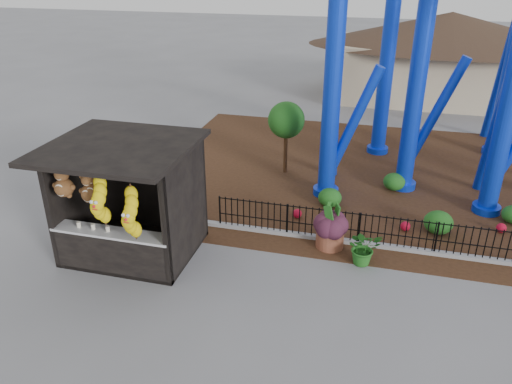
% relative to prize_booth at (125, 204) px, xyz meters
% --- Properties ---
extents(ground, '(120.00, 120.00, 0.00)m').
position_rel_prize_booth_xyz_m(ground, '(3.00, -0.91, -1.53)').
color(ground, slate).
rests_on(ground, ground).
extents(mulch_bed, '(18.00, 12.00, 0.02)m').
position_rel_prize_booth_xyz_m(mulch_bed, '(7.00, 7.09, -1.52)').
color(mulch_bed, '#331E11').
rests_on(mulch_bed, ground).
extents(curb, '(18.00, 0.18, 0.12)m').
position_rel_prize_booth_xyz_m(curb, '(7.00, 2.09, -1.47)').
color(curb, gray).
rests_on(curb, ground).
extents(prize_booth, '(3.50, 3.40, 3.12)m').
position_rel_prize_booth_xyz_m(prize_booth, '(0.00, 0.00, 0.00)').
color(prize_booth, black).
rests_on(prize_booth, ground).
extents(picket_fence, '(12.20, 0.06, 1.00)m').
position_rel_prize_booth_xyz_m(picket_fence, '(7.90, 2.09, -1.03)').
color(picket_fence, black).
rests_on(picket_fence, ground).
extents(terracotta_planter, '(0.98, 0.98, 0.57)m').
position_rel_prize_booth_xyz_m(terracotta_planter, '(5.06, 1.79, -1.25)').
color(terracotta_planter, brown).
rests_on(terracotta_planter, ground).
extents(planter_foliage, '(0.70, 0.70, 0.64)m').
position_rel_prize_booth_xyz_m(planter_foliage, '(5.06, 1.79, -0.64)').
color(planter_foliage, '#371625').
rests_on(planter_foliage, terracotta_planter).
extents(potted_plant, '(1.07, 1.00, 0.95)m').
position_rel_prize_booth_xyz_m(potted_plant, '(5.99, 1.20, -1.06)').
color(potted_plant, '#2A5E1B').
rests_on(potted_plant, ground).
extents(landscaping, '(8.70, 3.76, 0.66)m').
position_rel_prize_booth_xyz_m(landscaping, '(7.86, 4.39, -1.23)').
color(landscaping, '#1B5017').
rests_on(landscaping, mulch_bed).
extents(pavilion, '(15.00, 15.00, 4.80)m').
position_rel_prize_booth_xyz_m(pavilion, '(9.00, 19.09, 1.53)').
color(pavilion, '#BFAD8C').
rests_on(pavilion, ground).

